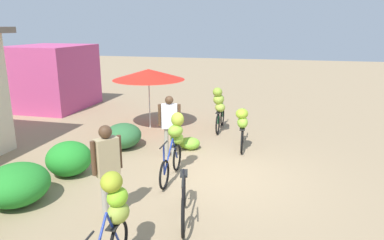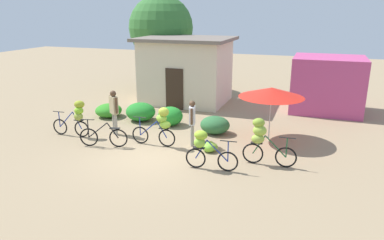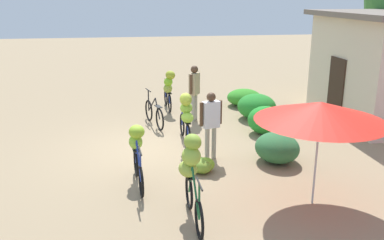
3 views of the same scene
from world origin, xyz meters
name	(u,v)px [view 3 (image 3 of 3)]	position (x,y,z in m)	size (l,w,h in m)	color
ground_plane	(151,148)	(0.00, 0.00, 0.00)	(60.00, 60.00, 0.00)	#98805F
hedge_bush_front_left	(244,97)	(-3.83, 3.57, 0.30)	(1.18, 1.22, 0.60)	#338E25
hedge_bush_front_right	(257,107)	(-2.18, 3.52, 0.40)	(1.30, 1.22, 0.80)	#258429
hedge_bush_mid	(266,120)	(-0.69, 3.33, 0.40)	(1.05, 1.02, 0.79)	#238929
hedge_bush_by_door	(277,148)	(1.37, 2.93, 0.35)	(1.17, 1.03, 0.69)	#2E6737
market_umbrella	(320,111)	(3.47, 2.89, 1.82)	(2.37, 2.37, 2.00)	beige
bicycle_leftmost	(168,87)	(-3.50, 0.83, 0.83)	(1.59, 0.47, 1.42)	black
bicycle_near_pile	(154,114)	(-1.96, 0.23, 0.36)	(1.70, 0.47, 1.00)	black
bicycle_center_loaded	(186,115)	(-0.07, 0.95, 0.84)	(1.68, 0.42, 1.45)	black
bicycle_by_shop	(137,149)	(1.98, -0.38, 0.73)	(1.63, 0.38, 1.21)	black
bicycle_rightmost	(191,170)	(3.55, 0.54, 0.88)	(1.68, 0.49, 1.49)	black
banana_pile_on_ground	(202,165)	(1.71, 1.05, 0.16)	(0.70, 0.68, 0.33)	#7CC236
person_vendor	(211,119)	(0.96, 1.40, 1.01)	(0.30, 0.56, 1.65)	gray
person_bystander	(194,87)	(-2.26, 1.52, 1.08)	(0.49, 0.39, 1.75)	gray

